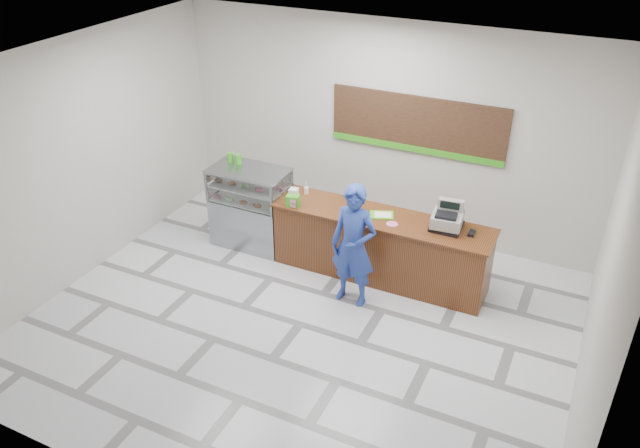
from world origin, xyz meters
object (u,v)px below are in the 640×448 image
at_px(cash_register, 447,219).
at_px(display_case, 251,207).
at_px(customer, 354,246).
at_px(serving_tray, 382,215).
at_px(sales_counter, 380,247).

bearing_deg(cash_register, display_case, 175.64).
bearing_deg(display_case, customer, -19.08).
distance_m(cash_register, customer, 1.36).
bearing_deg(customer, serving_tray, 83.60).
distance_m(display_case, customer, 2.22).
bearing_deg(cash_register, sales_counter, 179.42).
relative_size(display_case, customer, 0.73).
bearing_deg(serving_tray, customer, -120.49).
bearing_deg(sales_counter, serving_tray, 108.88).
bearing_deg(customer, sales_counter, 82.48).
xyz_separation_m(display_case, cash_register, (3.15, 0.09, 0.50)).
relative_size(sales_counter, customer, 1.80).
xyz_separation_m(sales_counter, cash_register, (0.93, 0.09, 0.66)).
height_order(sales_counter, serving_tray, serving_tray).
relative_size(sales_counter, serving_tray, 8.08).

